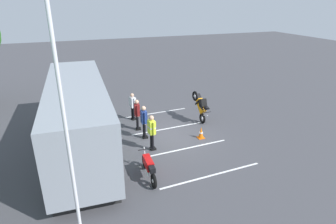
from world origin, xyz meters
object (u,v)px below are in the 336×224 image
Objects in this scene: flagpole at (72,169)px; traffic_cone at (201,133)px; tour_bus at (79,117)px; spectator_left at (144,119)px; spectator_centre at (137,112)px; parked_motorcycle_silver at (149,167)px; spectator_far_left at (152,130)px; spectator_right at (133,104)px; stunt_motorcycle at (201,105)px.

flagpole is 11.02× the size of traffic_cone.
tour_bus reaches higher than spectator_left.
spectator_centre is 4.64m from parked_motorcycle_silver.
spectator_centre reaches higher than parked_motorcycle_silver.
traffic_cone is at bearing -83.79° from spectator_far_left.
spectator_far_left is 1.31m from spectator_left.
traffic_cone is (-3.58, -2.72, -0.67)m from spectator_right.
spectator_left reaches higher than spectator_right.
spectator_centre is 3.75m from stunt_motorcycle.
traffic_cone is (2.42, -3.55, -0.18)m from parked_motorcycle_silver.
flagpole is (-3.90, 2.80, 2.94)m from parked_motorcycle_silver.
spectator_far_left is at bearing 121.29° from stunt_motorcycle.
spectator_centre reaches higher than traffic_cone.
flagpole reaches higher than tour_bus.
stunt_motorcycle is at bearing -114.33° from spectator_right.
spectator_far_left is 1.07× the size of spectator_right.
tour_bus is 1.44× the size of flagpole.
flagpole is (-7.33, 3.59, 2.36)m from spectator_left.
tour_bus is at bearing 79.93° from traffic_cone.
spectator_right is 4.55m from traffic_cone.
spectator_far_left is 1.00× the size of spectator_left.
spectator_centre is at bearing 3.40° from spectator_left.
spectator_far_left is 2.87m from traffic_cone.
spectator_right is at bearing -20.10° from flagpole.
tour_bus is 4.10m from spectator_right.
spectator_left is 2.82× the size of traffic_cone.
spectator_left is 2.57m from spectator_right.
flagpole reaches higher than spectator_far_left.
tour_bus is 15.89× the size of traffic_cone.
flagpole is at bearing 157.37° from spectator_centre.
spectator_right reaches higher than parked_motorcycle_silver.
stunt_motorcycle reaches higher than traffic_cone.
tour_bus is at bearing 33.99° from parked_motorcycle_silver.
spectator_centre is (2.43, 0.07, -0.02)m from spectator_far_left.
tour_bus reaches higher than stunt_motorcycle.
tour_bus is 4.88× the size of parked_motorcycle_silver.
spectator_left is 1.12m from spectator_centre.
spectator_far_left is at bearing 96.21° from traffic_cone.
traffic_cone is (-2.13, -2.82, -0.74)m from spectator_centre.
flagpole is at bearing 134.87° from traffic_cone.
spectator_left is 0.26× the size of flagpole.
parked_motorcycle_silver is at bearing 124.26° from traffic_cone.
spectator_right is 0.24× the size of flagpole.
spectator_centre is 0.88× the size of stunt_motorcycle.
tour_bus is 3.17m from spectator_left.
flagpole is (-6.02, 3.59, 2.36)m from spectator_far_left.
spectator_right is (2.54, -3.15, -0.67)m from tour_bus.
spectator_far_left is 0.86× the size of parked_motorcycle_silver.
spectator_left is at bearing 104.09° from stunt_motorcycle.
spectator_centre is 1.45m from spectator_right.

